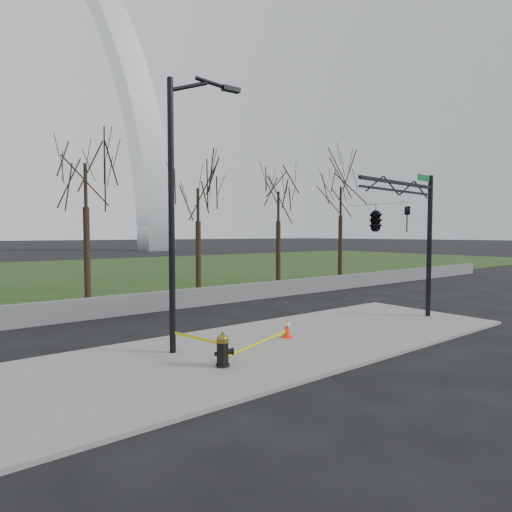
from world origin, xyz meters
TOP-DOWN VIEW (x-y plane):
  - ground at (0.00, 0.00)m, footprint 500.00×500.00m
  - sidewalk at (0.00, 0.00)m, footprint 18.00×6.00m
  - grass_strip at (0.00, 30.00)m, footprint 120.00×40.00m
  - guardrail at (0.00, 8.00)m, footprint 60.00×0.30m
  - tree_row at (-2.37, 12.00)m, footprint 41.26×4.00m
  - fire_hydrant at (-2.80, -0.94)m, footprint 0.56×0.39m
  - traffic_cone at (0.61, 0.35)m, footprint 0.41×0.41m
  - street_light at (-3.03, 1.03)m, footprint 2.39×0.35m
  - traffic_signal_mast at (4.57, -0.76)m, footprint 5.10×2.51m
  - caution_tape at (-1.79, -0.17)m, footprint 3.87×1.99m

SIDE VIEW (x-z plane):
  - ground at x=0.00m, z-range 0.00..0.00m
  - grass_strip at x=0.00m, z-range 0.00..0.06m
  - sidewalk at x=0.00m, z-range 0.00..0.10m
  - traffic_cone at x=0.61m, z-range 0.10..0.73m
  - guardrail at x=0.00m, z-range 0.00..0.90m
  - caution_tape at x=-1.79m, z-range 0.22..0.68m
  - fire_hydrant at x=-2.80m, z-range 0.06..0.97m
  - tree_row at x=-2.37m, z-range 0.00..7.76m
  - traffic_signal_mast at x=4.57m, z-range 1.15..7.15m
  - street_light at x=-3.03m, z-range 0.59..8.80m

